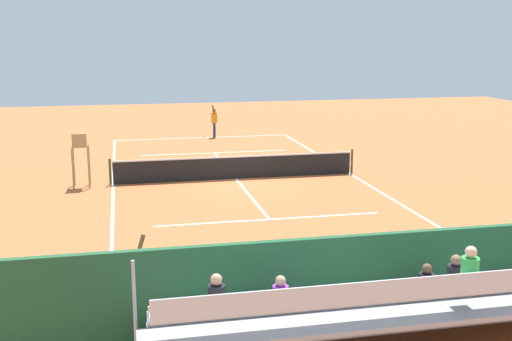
% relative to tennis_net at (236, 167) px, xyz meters
% --- Properties ---
extents(ground_plane, '(60.00, 60.00, 0.00)m').
position_rel_tennis_net_xyz_m(ground_plane, '(0.00, 0.00, -0.50)').
color(ground_plane, '#BC6033').
extents(court_line_markings, '(10.10, 22.20, 0.01)m').
position_rel_tennis_net_xyz_m(court_line_markings, '(0.00, -0.04, -0.50)').
color(court_line_markings, white).
rests_on(court_line_markings, ground).
extents(tennis_net, '(10.30, 0.10, 1.07)m').
position_rel_tennis_net_xyz_m(tennis_net, '(0.00, 0.00, 0.00)').
color(tennis_net, black).
rests_on(tennis_net, ground).
extents(backdrop_wall, '(18.00, 0.16, 2.00)m').
position_rel_tennis_net_xyz_m(backdrop_wall, '(0.00, 14.00, 0.50)').
color(backdrop_wall, '#235633').
rests_on(backdrop_wall, ground).
extents(bleacher_stand, '(9.06, 2.40, 2.48)m').
position_rel_tennis_net_xyz_m(bleacher_stand, '(-0.14, 15.35, 0.44)').
color(bleacher_stand, '#9EA0A5').
rests_on(bleacher_stand, ground).
extents(umpire_chair, '(0.67, 0.67, 2.14)m').
position_rel_tennis_net_xyz_m(umpire_chair, '(6.20, 0.10, 0.81)').
color(umpire_chair, '#A88456').
rests_on(umpire_chair, ground).
extents(courtside_bench, '(1.80, 0.40, 0.93)m').
position_rel_tennis_net_xyz_m(courtside_bench, '(-2.43, 13.27, 0.06)').
color(courtside_bench, '#33383D').
rests_on(courtside_bench, ground).
extents(equipment_bag, '(0.90, 0.36, 0.36)m').
position_rel_tennis_net_xyz_m(equipment_bag, '(-0.25, 13.40, -0.32)').
color(equipment_bag, '#334C8C').
rests_on(equipment_bag, ground).
extents(tennis_player, '(0.44, 0.56, 1.93)m').
position_rel_tennis_net_xyz_m(tennis_player, '(-0.73, -11.03, 0.51)').
color(tennis_player, navy).
rests_on(tennis_player, ground).
extents(tennis_racket, '(0.45, 0.56, 0.03)m').
position_rel_tennis_net_xyz_m(tennis_racket, '(-0.29, -10.91, -0.49)').
color(tennis_racket, black).
rests_on(tennis_racket, ground).
extents(tennis_ball_near, '(0.07, 0.07, 0.07)m').
position_rel_tennis_net_xyz_m(tennis_ball_near, '(-2.78, -9.62, -0.47)').
color(tennis_ball_near, '#CCDB33').
rests_on(tennis_ball_near, ground).
extents(line_judge, '(0.39, 0.54, 1.93)m').
position_rel_tennis_net_xyz_m(line_judge, '(4.34, 12.98, 0.51)').
color(line_judge, '#232328').
rests_on(line_judge, ground).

